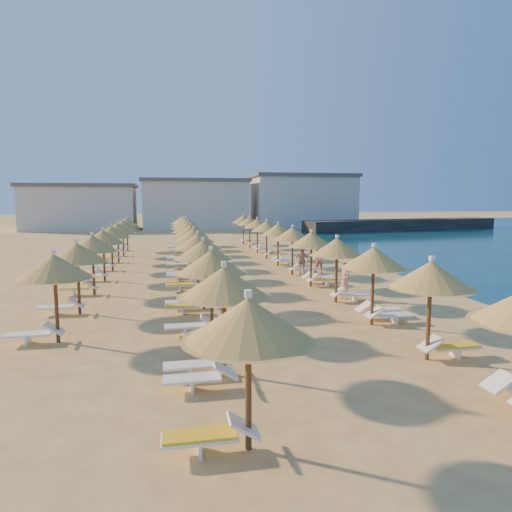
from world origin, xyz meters
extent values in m
plane|color=#E4C064|center=(0.00, 0.00, 0.00)|extent=(220.00, 220.00, 0.00)
cube|color=black|center=(29.05, 38.13, 0.75)|extent=(30.23, 9.30, 1.50)
cube|color=beige|center=(-15.80, 47.58, 3.00)|extent=(15.00, 8.00, 6.00)
cube|color=#59514C|center=(-15.80, 47.58, 6.25)|extent=(15.60, 8.48, 0.50)
cube|color=beige|center=(0.44, 47.26, 3.40)|extent=(15.00, 8.00, 6.80)
cube|color=#59514C|center=(0.44, 47.26, 7.05)|extent=(15.60, 8.48, 0.50)
cube|color=beige|center=(16.78, 46.50, 3.80)|extent=(15.00, 8.00, 7.60)
cube|color=#59514C|center=(16.78, 46.50, 7.85)|extent=(15.60, 8.48, 0.50)
cylinder|color=brown|center=(3.72, -9.84, 1.17)|extent=(0.12, 0.12, 2.34)
cone|color=olive|center=(3.72, -9.84, 2.48)|extent=(2.27, 2.27, 0.77)
cone|color=olive|center=(3.72, -9.84, 2.15)|extent=(2.45, 2.45, 0.12)
cube|color=white|center=(3.72, -9.84, 2.94)|extent=(0.12, 0.12, 0.14)
cylinder|color=brown|center=(3.72, -6.18, 1.17)|extent=(0.12, 0.12, 2.34)
cone|color=olive|center=(3.72, -6.18, 2.48)|extent=(2.27, 2.27, 0.77)
cone|color=olive|center=(3.72, -6.18, 2.15)|extent=(2.45, 2.45, 0.12)
cube|color=white|center=(3.72, -6.18, 2.94)|extent=(0.12, 0.12, 0.14)
cylinder|color=brown|center=(3.72, -2.52, 1.17)|extent=(0.12, 0.12, 2.34)
cone|color=olive|center=(3.72, -2.52, 2.48)|extent=(2.27, 2.27, 0.77)
cone|color=olive|center=(3.72, -2.52, 2.15)|extent=(2.45, 2.45, 0.12)
cube|color=white|center=(3.72, -2.52, 2.94)|extent=(0.12, 0.12, 0.14)
cylinder|color=brown|center=(3.72, 1.14, 1.17)|extent=(0.12, 0.12, 2.34)
cone|color=olive|center=(3.72, 1.14, 2.48)|extent=(2.27, 2.27, 0.77)
cone|color=olive|center=(3.72, 1.14, 2.15)|extent=(2.45, 2.45, 0.12)
cube|color=white|center=(3.72, 1.14, 2.94)|extent=(0.12, 0.12, 0.14)
cylinder|color=brown|center=(3.72, 4.81, 1.17)|extent=(0.12, 0.12, 2.34)
cone|color=olive|center=(3.72, 4.81, 2.48)|extent=(2.27, 2.27, 0.77)
cone|color=olive|center=(3.72, 4.81, 2.15)|extent=(2.45, 2.45, 0.12)
cube|color=white|center=(3.72, 4.81, 2.94)|extent=(0.12, 0.12, 0.14)
cylinder|color=brown|center=(3.72, 8.47, 1.17)|extent=(0.12, 0.12, 2.34)
cone|color=olive|center=(3.72, 8.47, 2.48)|extent=(2.27, 2.27, 0.77)
cone|color=olive|center=(3.72, 8.47, 2.15)|extent=(2.45, 2.45, 0.12)
cube|color=white|center=(3.72, 8.47, 2.94)|extent=(0.12, 0.12, 0.14)
cylinder|color=brown|center=(3.72, 12.13, 1.17)|extent=(0.12, 0.12, 2.34)
cone|color=olive|center=(3.72, 12.13, 2.48)|extent=(2.27, 2.27, 0.77)
cone|color=olive|center=(3.72, 12.13, 2.15)|extent=(2.45, 2.45, 0.12)
cube|color=white|center=(3.72, 12.13, 2.94)|extent=(0.12, 0.12, 0.14)
cylinder|color=brown|center=(3.72, 15.79, 1.17)|extent=(0.12, 0.12, 2.34)
cone|color=olive|center=(3.72, 15.79, 2.48)|extent=(2.27, 2.27, 0.77)
cone|color=olive|center=(3.72, 15.79, 2.15)|extent=(2.45, 2.45, 0.12)
cube|color=white|center=(3.72, 15.79, 2.94)|extent=(0.12, 0.12, 0.14)
cylinder|color=brown|center=(3.72, 19.45, 1.17)|extent=(0.12, 0.12, 2.34)
cone|color=olive|center=(3.72, 19.45, 2.48)|extent=(2.27, 2.27, 0.77)
cone|color=olive|center=(3.72, 19.45, 2.15)|extent=(2.45, 2.45, 0.12)
cube|color=white|center=(3.72, 19.45, 2.94)|extent=(0.12, 0.12, 0.14)
cylinder|color=brown|center=(3.72, 23.11, 1.17)|extent=(0.12, 0.12, 2.34)
cone|color=olive|center=(3.72, 23.11, 2.48)|extent=(2.27, 2.27, 0.77)
cone|color=olive|center=(3.72, 23.11, 2.15)|extent=(2.45, 2.45, 0.12)
cube|color=white|center=(3.72, 23.11, 2.94)|extent=(0.12, 0.12, 0.14)
cylinder|color=brown|center=(-2.12, -13.50, 1.17)|extent=(0.12, 0.12, 2.34)
cone|color=olive|center=(-2.12, -13.50, 2.48)|extent=(2.27, 2.27, 0.77)
cone|color=olive|center=(-2.12, -13.50, 2.15)|extent=(2.45, 2.45, 0.12)
cube|color=white|center=(-2.12, -13.50, 2.94)|extent=(0.12, 0.12, 0.14)
cylinder|color=brown|center=(-2.12, -9.84, 1.17)|extent=(0.12, 0.12, 2.34)
cone|color=olive|center=(-2.12, -9.84, 2.48)|extent=(2.27, 2.27, 0.77)
cone|color=olive|center=(-2.12, -9.84, 2.15)|extent=(2.45, 2.45, 0.12)
cube|color=white|center=(-2.12, -9.84, 2.94)|extent=(0.12, 0.12, 0.14)
cylinder|color=brown|center=(-2.12, -6.18, 1.17)|extent=(0.12, 0.12, 2.34)
cone|color=olive|center=(-2.12, -6.18, 2.48)|extent=(2.27, 2.27, 0.77)
cone|color=olive|center=(-2.12, -6.18, 2.15)|extent=(2.45, 2.45, 0.12)
cube|color=white|center=(-2.12, -6.18, 2.94)|extent=(0.12, 0.12, 0.14)
cylinder|color=brown|center=(-2.12, -2.52, 1.17)|extent=(0.12, 0.12, 2.34)
cone|color=olive|center=(-2.12, -2.52, 2.48)|extent=(2.27, 2.27, 0.77)
cone|color=olive|center=(-2.12, -2.52, 2.15)|extent=(2.45, 2.45, 0.12)
cube|color=white|center=(-2.12, -2.52, 2.94)|extent=(0.12, 0.12, 0.14)
cylinder|color=brown|center=(-2.12, 1.14, 1.17)|extent=(0.12, 0.12, 2.34)
cone|color=olive|center=(-2.12, 1.14, 2.48)|extent=(2.27, 2.27, 0.77)
cone|color=olive|center=(-2.12, 1.14, 2.15)|extent=(2.45, 2.45, 0.12)
cube|color=white|center=(-2.12, 1.14, 2.94)|extent=(0.12, 0.12, 0.14)
cylinder|color=brown|center=(-2.12, 4.81, 1.17)|extent=(0.12, 0.12, 2.34)
cone|color=olive|center=(-2.12, 4.81, 2.48)|extent=(2.27, 2.27, 0.77)
cone|color=olive|center=(-2.12, 4.81, 2.15)|extent=(2.45, 2.45, 0.12)
cube|color=white|center=(-2.12, 4.81, 2.94)|extent=(0.12, 0.12, 0.14)
cylinder|color=brown|center=(-2.12, 8.47, 1.17)|extent=(0.12, 0.12, 2.34)
cone|color=olive|center=(-2.12, 8.47, 2.48)|extent=(2.27, 2.27, 0.77)
cone|color=olive|center=(-2.12, 8.47, 2.15)|extent=(2.45, 2.45, 0.12)
cube|color=white|center=(-2.12, 8.47, 2.94)|extent=(0.12, 0.12, 0.14)
cylinder|color=brown|center=(-2.12, 12.13, 1.17)|extent=(0.12, 0.12, 2.34)
cone|color=olive|center=(-2.12, 12.13, 2.48)|extent=(2.27, 2.27, 0.77)
cone|color=olive|center=(-2.12, 12.13, 2.15)|extent=(2.45, 2.45, 0.12)
cube|color=white|center=(-2.12, 12.13, 2.94)|extent=(0.12, 0.12, 0.14)
cylinder|color=brown|center=(-2.12, 15.79, 1.17)|extent=(0.12, 0.12, 2.34)
cone|color=olive|center=(-2.12, 15.79, 2.48)|extent=(2.27, 2.27, 0.77)
cone|color=olive|center=(-2.12, 15.79, 2.15)|extent=(2.45, 2.45, 0.12)
cube|color=white|center=(-2.12, 15.79, 2.94)|extent=(0.12, 0.12, 0.14)
cylinder|color=brown|center=(-2.12, 19.45, 1.17)|extent=(0.12, 0.12, 2.34)
cone|color=olive|center=(-2.12, 19.45, 2.48)|extent=(2.27, 2.27, 0.77)
cone|color=olive|center=(-2.12, 19.45, 2.15)|extent=(2.45, 2.45, 0.12)
cube|color=white|center=(-2.12, 19.45, 2.94)|extent=(0.12, 0.12, 0.14)
cylinder|color=brown|center=(-2.12, 23.11, 1.17)|extent=(0.12, 0.12, 2.34)
cone|color=olive|center=(-2.12, 23.11, 2.48)|extent=(2.27, 2.27, 0.77)
cone|color=olive|center=(-2.12, 23.11, 2.15)|extent=(2.45, 2.45, 0.12)
cube|color=white|center=(-2.12, 23.11, 2.94)|extent=(0.12, 0.12, 0.14)
cylinder|color=brown|center=(-7.06, -6.18, 1.17)|extent=(0.12, 0.12, 2.34)
cone|color=olive|center=(-7.06, -6.18, 2.48)|extent=(2.27, 2.27, 0.77)
cone|color=olive|center=(-7.06, -6.18, 2.15)|extent=(2.45, 2.45, 0.12)
cube|color=white|center=(-7.06, -6.18, 2.94)|extent=(0.12, 0.12, 0.14)
cylinder|color=brown|center=(-7.06, -2.52, 1.17)|extent=(0.12, 0.12, 2.34)
cone|color=olive|center=(-7.06, -2.52, 2.48)|extent=(2.27, 2.27, 0.77)
cone|color=olive|center=(-7.06, -2.52, 2.15)|extent=(2.45, 2.45, 0.12)
cube|color=white|center=(-7.06, -2.52, 2.94)|extent=(0.12, 0.12, 0.14)
cylinder|color=brown|center=(-7.06, 1.14, 1.17)|extent=(0.12, 0.12, 2.34)
cone|color=olive|center=(-7.06, 1.14, 2.48)|extent=(2.27, 2.27, 0.77)
cone|color=olive|center=(-7.06, 1.14, 2.15)|extent=(2.45, 2.45, 0.12)
cube|color=white|center=(-7.06, 1.14, 2.94)|extent=(0.12, 0.12, 0.14)
cylinder|color=brown|center=(-7.06, 4.81, 1.17)|extent=(0.12, 0.12, 2.34)
cone|color=olive|center=(-7.06, 4.81, 2.48)|extent=(2.27, 2.27, 0.77)
cone|color=olive|center=(-7.06, 4.81, 2.15)|extent=(2.45, 2.45, 0.12)
cube|color=white|center=(-7.06, 4.81, 2.94)|extent=(0.12, 0.12, 0.14)
cylinder|color=brown|center=(-7.06, 8.47, 1.17)|extent=(0.12, 0.12, 2.34)
cone|color=olive|center=(-7.06, 8.47, 2.48)|extent=(2.27, 2.27, 0.77)
cone|color=olive|center=(-7.06, 8.47, 2.15)|extent=(2.45, 2.45, 0.12)
cube|color=white|center=(-7.06, 8.47, 2.94)|extent=(0.12, 0.12, 0.14)
cylinder|color=brown|center=(-7.06, 12.13, 1.17)|extent=(0.12, 0.12, 2.34)
cone|color=olive|center=(-7.06, 12.13, 2.48)|extent=(2.27, 2.27, 0.77)
cone|color=olive|center=(-7.06, 12.13, 2.15)|extent=(2.45, 2.45, 0.12)
cube|color=white|center=(-7.06, 12.13, 2.94)|extent=(0.12, 0.12, 0.14)
cylinder|color=brown|center=(-7.06, 15.79, 1.17)|extent=(0.12, 0.12, 2.34)
cone|color=olive|center=(-7.06, 15.79, 2.48)|extent=(2.27, 2.27, 0.77)
cone|color=olive|center=(-7.06, 15.79, 2.15)|extent=(2.45, 2.45, 0.12)
cube|color=white|center=(-7.06, 15.79, 2.94)|extent=(0.12, 0.12, 0.14)
cylinder|color=brown|center=(-7.06, 19.45, 1.17)|extent=(0.12, 0.12, 2.34)
cone|color=olive|center=(-7.06, 19.45, 2.48)|extent=(2.27, 2.27, 0.77)
cone|color=olive|center=(-7.06, 19.45, 2.15)|extent=(2.45, 2.45, 0.12)
cube|color=white|center=(-7.06, 19.45, 2.94)|extent=(0.12, 0.12, 0.14)
cube|color=white|center=(3.81, -12.60, 0.46)|extent=(0.58, 0.55, 0.40)
cube|color=white|center=(-3.02, -13.50, 0.32)|extent=(1.38, 0.55, 0.06)
cube|color=white|center=(-3.02, -13.50, 0.16)|extent=(0.06, 0.49, 0.32)
cube|color=white|center=(-2.21, -13.50, 0.46)|extent=(0.58, 0.55, 0.40)
cube|color=yellow|center=(-3.02, -13.50, 0.38)|extent=(1.33, 0.50, 0.05)
cube|color=white|center=(4.62, -9.84, 0.32)|extent=(1.38, 0.55, 0.06)
cube|color=white|center=(4.62, -9.84, 0.16)|extent=(0.06, 0.49, 0.32)
cube|color=white|center=(3.81, -9.84, 0.46)|extent=(0.58, 0.55, 0.40)
cube|color=yellow|center=(4.62, -9.84, 0.38)|extent=(1.33, 0.50, 0.05)
cube|color=white|center=(-3.02, -9.84, 0.32)|extent=(1.38, 0.55, 0.06)
cube|color=white|center=(-3.02, -9.84, 0.16)|extent=(0.06, 0.49, 0.32)
cube|color=white|center=(-2.21, -9.84, 0.46)|extent=(0.58, 0.55, 0.40)
cube|color=white|center=(-3.02, -10.74, 0.32)|extent=(1.38, 0.55, 0.06)
cube|color=white|center=(-3.02, -10.74, 0.16)|extent=(0.06, 0.49, 0.32)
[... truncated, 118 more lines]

